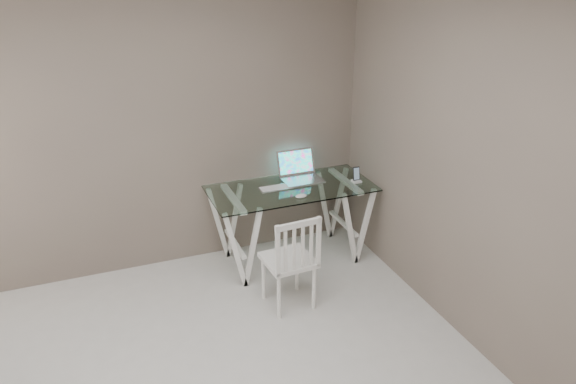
% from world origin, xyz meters
% --- Properties ---
extents(room, '(4.50, 4.52, 2.71)m').
position_xyz_m(room, '(-0.06, 0.02, 1.72)').
color(room, beige).
rests_on(room, ground).
extents(desk, '(1.50, 0.70, 0.75)m').
position_xyz_m(desk, '(1.20, 1.85, 0.38)').
color(desk, silver).
rests_on(desk, ground).
extents(chair, '(0.41, 0.41, 0.85)m').
position_xyz_m(chair, '(0.91, 1.11, 0.47)').
color(chair, white).
rests_on(chair, ground).
extents(laptop, '(0.37, 0.34, 0.25)m').
position_xyz_m(laptop, '(1.36, 2.03, 0.81)').
color(laptop, '#B6B6BA').
rests_on(laptop, desk).
extents(keyboard, '(0.30, 0.13, 0.01)m').
position_xyz_m(keyboard, '(1.06, 1.89, 0.75)').
color(keyboard, silver).
rests_on(keyboard, desk).
extents(mouse, '(0.11, 0.06, 0.03)m').
position_xyz_m(mouse, '(1.20, 1.61, 0.76)').
color(mouse, white).
rests_on(mouse, desk).
extents(phone_dock, '(0.08, 0.08, 0.14)m').
position_xyz_m(phone_dock, '(1.82, 1.76, 0.79)').
color(phone_dock, white).
rests_on(phone_dock, desk).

